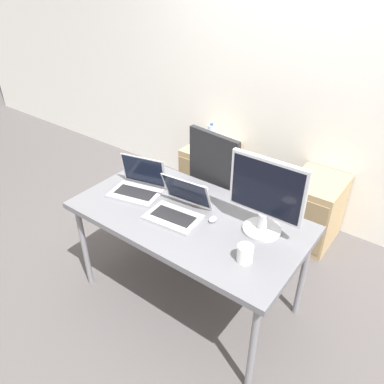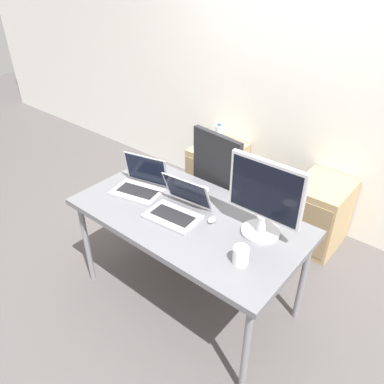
{
  "view_description": "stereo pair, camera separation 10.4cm",
  "coord_description": "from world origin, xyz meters",
  "px_view_note": "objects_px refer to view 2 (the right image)",
  "views": [
    {
      "loc": [
        1.18,
        -1.54,
        2.17
      ],
      "look_at": [
        0.0,
        0.04,
        0.91
      ],
      "focal_mm": 35.0,
      "sensor_mm": 36.0,
      "label": 1
    },
    {
      "loc": [
        1.27,
        -1.48,
        2.17
      ],
      "look_at": [
        0.0,
        0.04,
        0.91
      ],
      "focal_mm": 35.0,
      "sensor_mm": 36.0,
      "label": 2
    }
  ],
  "objects_px": {
    "office_chair": "(230,205)",
    "cabinet_left": "(217,174)",
    "cabinet_right": "(319,214)",
    "laptop_right": "(140,184)",
    "laptop_left": "(178,208)",
    "mouse": "(212,220)",
    "monitor": "(265,199)",
    "coffee_cup_white": "(241,255)",
    "coffee_cup_brown": "(202,196)",
    "water_bottle": "(219,136)"
  },
  "relations": [
    {
      "from": "cabinet_left",
      "to": "monitor",
      "type": "relative_size",
      "value": 1.23
    },
    {
      "from": "laptop_right",
      "to": "mouse",
      "type": "distance_m",
      "value": 0.61
    },
    {
      "from": "water_bottle",
      "to": "laptop_right",
      "type": "bearing_deg",
      "value": -80.91
    },
    {
      "from": "office_chair",
      "to": "water_bottle",
      "type": "bearing_deg",
      "value": 134.43
    },
    {
      "from": "cabinet_left",
      "to": "monitor",
      "type": "distance_m",
      "value": 1.68
    },
    {
      "from": "cabinet_right",
      "to": "water_bottle",
      "type": "relative_size",
      "value": 2.5
    },
    {
      "from": "mouse",
      "to": "coffee_cup_white",
      "type": "height_order",
      "value": "coffee_cup_white"
    },
    {
      "from": "water_bottle",
      "to": "coffee_cup_white",
      "type": "relative_size",
      "value": 2.32
    },
    {
      "from": "cabinet_left",
      "to": "laptop_left",
      "type": "bearing_deg",
      "value": -64.83
    },
    {
      "from": "laptop_left",
      "to": "mouse",
      "type": "height_order",
      "value": "laptop_left"
    },
    {
      "from": "cabinet_left",
      "to": "cabinet_right",
      "type": "xyz_separation_m",
      "value": [
        1.08,
        0.0,
        0.0
      ]
    },
    {
      "from": "cabinet_right",
      "to": "laptop_right",
      "type": "height_order",
      "value": "laptop_right"
    },
    {
      "from": "cabinet_left",
      "to": "laptop_left",
      "type": "xyz_separation_m",
      "value": [
        0.58,
        -1.24,
        0.51
      ]
    },
    {
      "from": "office_chair",
      "to": "coffee_cup_white",
      "type": "relative_size",
      "value": 10.9
    },
    {
      "from": "cabinet_left",
      "to": "cabinet_right",
      "type": "distance_m",
      "value": 1.08
    },
    {
      "from": "cabinet_left",
      "to": "laptop_left",
      "type": "relative_size",
      "value": 1.66
    },
    {
      "from": "coffee_cup_white",
      "to": "laptop_left",
      "type": "bearing_deg",
      "value": 168.01
    },
    {
      "from": "laptop_right",
      "to": "mouse",
      "type": "bearing_deg",
      "value": 2.43
    },
    {
      "from": "mouse",
      "to": "coffee_cup_white",
      "type": "bearing_deg",
      "value": -29.54
    },
    {
      "from": "mouse",
      "to": "cabinet_right",
      "type": "bearing_deg",
      "value": 76.63
    },
    {
      "from": "laptop_right",
      "to": "coffee_cup_brown",
      "type": "relative_size",
      "value": 3.47
    },
    {
      "from": "monitor",
      "to": "mouse",
      "type": "xyz_separation_m",
      "value": [
        -0.29,
        -0.1,
        -0.23
      ]
    },
    {
      "from": "water_bottle",
      "to": "mouse",
      "type": "xyz_separation_m",
      "value": [
        0.8,
        -1.17,
        0.07
      ]
    },
    {
      "from": "water_bottle",
      "to": "cabinet_right",
      "type": "bearing_deg",
      "value": -0.12
    },
    {
      "from": "office_chair",
      "to": "laptop_right",
      "type": "xyz_separation_m",
      "value": [
        -0.34,
        -0.65,
        0.37
      ]
    },
    {
      "from": "cabinet_left",
      "to": "laptop_left",
      "type": "distance_m",
      "value": 1.46
    },
    {
      "from": "laptop_right",
      "to": "coffee_cup_white",
      "type": "xyz_separation_m",
      "value": [
        0.95,
        -0.17,
        0.0
      ]
    },
    {
      "from": "office_chair",
      "to": "cabinet_left",
      "type": "distance_m",
      "value": 0.76
    },
    {
      "from": "laptop_right",
      "to": "coffee_cup_brown",
      "type": "bearing_deg",
      "value": 19.36
    },
    {
      "from": "laptop_right",
      "to": "monitor",
      "type": "distance_m",
      "value": 0.93
    },
    {
      "from": "laptop_right",
      "to": "cabinet_left",
      "type": "bearing_deg",
      "value": 99.1
    },
    {
      "from": "water_bottle",
      "to": "coffee_cup_brown",
      "type": "relative_size",
      "value": 2.15
    },
    {
      "from": "cabinet_right",
      "to": "monitor",
      "type": "height_order",
      "value": "monitor"
    },
    {
      "from": "cabinet_right",
      "to": "monitor",
      "type": "distance_m",
      "value": 1.27
    },
    {
      "from": "office_chair",
      "to": "cabinet_left",
      "type": "height_order",
      "value": "office_chair"
    },
    {
      "from": "laptop_left",
      "to": "coffee_cup_brown",
      "type": "distance_m",
      "value": 0.2
    },
    {
      "from": "monitor",
      "to": "coffee_cup_white",
      "type": "bearing_deg",
      "value": -80.54
    },
    {
      "from": "monitor",
      "to": "coffee_cup_white",
      "type": "xyz_separation_m",
      "value": [
        0.05,
        -0.29,
        -0.19
      ]
    },
    {
      "from": "office_chair",
      "to": "cabinet_right",
      "type": "relative_size",
      "value": 1.88
    },
    {
      "from": "mouse",
      "to": "coffee_cup_white",
      "type": "xyz_separation_m",
      "value": [
        0.34,
        -0.19,
        0.04
      ]
    },
    {
      "from": "cabinet_right",
      "to": "mouse",
      "type": "distance_m",
      "value": 1.29
    },
    {
      "from": "laptop_left",
      "to": "coffee_cup_white",
      "type": "distance_m",
      "value": 0.57
    },
    {
      "from": "laptop_left",
      "to": "coffee_cup_white",
      "type": "relative_size",
      "value": 3.5
    },
    {
      "from": "water_bottle",
      "to": "cabinet_left",
      "type": "bearing_deg",
      "value": -90.0
    },
    {
      "from": "laptop_left",
      "to": "monitor",
      "type": "distance_m",
      "value": 0.57
    },
    {
      "from": "office_chair",
      "to": "mouse",
      "type": "height_order",
      "value": "office_chair"
    },
    {
      "from": "cabinet_left",
      "to": "laptop_right",
      "type": "distance_m",
      "value": 1.31
    },
    {
      "from": "monitor",
      "to": "coffee_cup_brown",
      "type": "height_order",
      "value": "monitor"
    },
    {
      "from": "cabinet_left",
      "to": "office_chair",
      "type": "bearing_deg",
      "value": -45.45
    },
    {
      "from": "monitor",
      "to": "laptop_left",
      "type": "bearing_deg",
      "value": -161.3
    }
  ]
}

